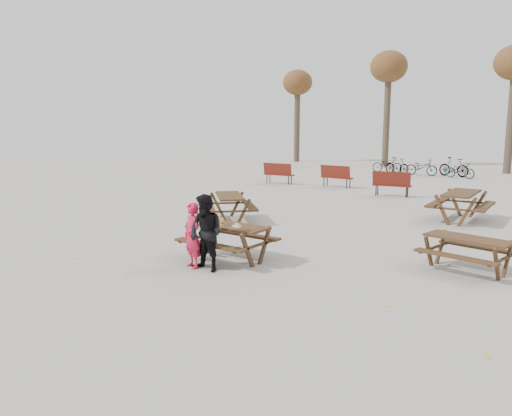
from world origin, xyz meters
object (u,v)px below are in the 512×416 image
Objects in this scene: child at (192,235)px; food_tray at (237,226)px; picnic_table_far at (461,207)px; picnic_table_east at (467,255)px; soda_bottle at (222,222)px; adult at (206,233)px; picnic_table_north at (230,208)px; main_picnic_table at (228,233)px.

food_tray is at bearing 75.37° from child.
picnic_table_east is at bearing -167.52° from picnic_table_far.
child is at bearing -102.42° from soda_bottle.
food_tray is 0.80m from adult.
soda_bottle is 0.78m from child.
soda_bottle is 8.23m from picnic_table_far.
picnic_table_north is at bearing 140.09° from child.
main_picnic_table is 0.93m from adult.
food_tray is 0.10× the size of picnic_table_north.
adult reaches higher than main_picnic_table.
soda_bottle is at bearing -103.19° from main_picnic_table.
food_tray is 1.06× the size of soda_bottle.
adult is 0.75× the size of picnic_table_far.
food_tray is 0.13× the size of child.
main_picnic_table is 0.88× the size of picnic_table_far.
child is at bearing 156.93° from picnic_table_far.
picnic_table_north reaches higher than main_picnic_table.
adult reaches higher than soda_bottle.
child is 8.98m from picnic_table_far.
adult is (0.21, -0.74, -0.08)m from soda_bottle.
picnic_table_north is at bearing 179.95° from picnic_table_east.
food_tray is (0.33, -0.10, 0.21)m from main_picnic_table.
picnic_table_north is (-2.55, 4.25, -0.27)m from child.
adult is at bearing -100.97° from food_tray.
picnic_table_north is 0.91× the size of picnic_table_far.
child is at bearing -177.91° from adult.
child is 0.66× the size of picnic_table_far.
child is (-0.16, -0.74, -0.18)m from soda_bottle.
picnic_table_north reaches higher than picnic_table_east.
picnic_table_east is 0.79× the size of picnic_table_far.
main_picnic_table reaches higher than picnic_table_east.
soda_bottle is at bearing 96.66° from child.
picnic_table_north is (-2.93, 4.24, -0.37)m from adult.
soda_bottle reaches higher than main_picnic_table.
picnic_table_east is at bearing 29.43° from food_tray.
picnic_table_east is (4.03, 2.27, -0.45)m from food_tray.
main_picnic_table is at bearing 156.13° from picnic_table_far.
adult is at bearing 19.51° from child.
food_tray is 8.07m from picnic_table_far.
food_tray is 0.12× the size of adult.
soda_bottle is at bearing -142.74° from picnic_table_east.
child reaches higher than picnic_table_far.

